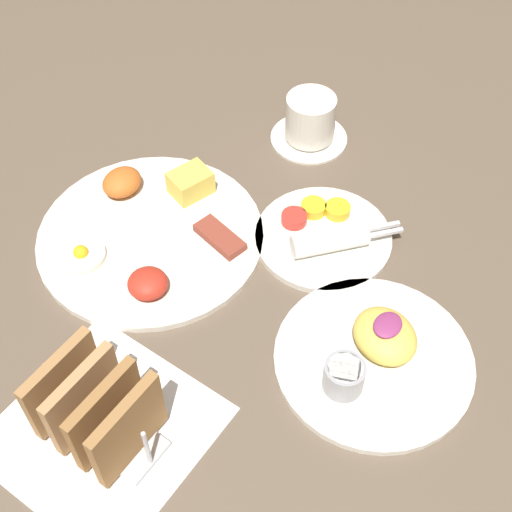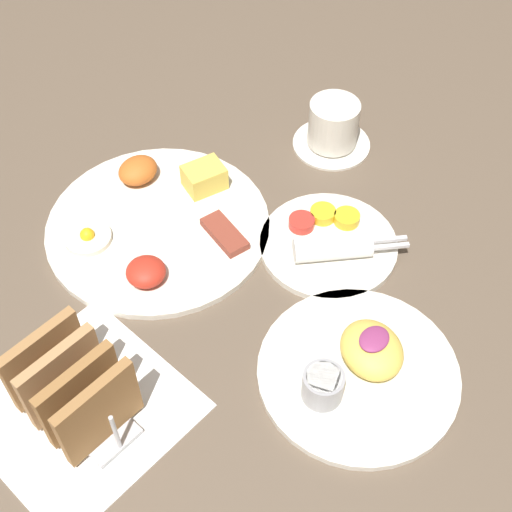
{
  "view_description": "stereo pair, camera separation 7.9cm",
  "coord_description": "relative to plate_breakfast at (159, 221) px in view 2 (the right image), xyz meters",
  "views": [
    {
      "loc": [
        -0.43,
        -0.3,
        0.74
      ],
      "look_at": [
        0.05,
        0.04,
        0.03
      ],
      "focal_mm": 50.0,
      "sensor_mm": 36.0,
      "label": 1
    },
    {
      "loc": [
        -0.38,
        -0.36,
        0.74
      ],
      "look_at": [
        0.05,
        0.04,
        0.03
      ],
      "focal_mm": 50.0,
      "sensor_mm": 36.0,
      "label": 2
    }
  ],
  "objects": [
    {
      "name": "plate_foreground",
      "position": [
        -0.0,
        -0.35,
        0.01
      ],
      "size": [
        0.24,
        0.24,
        0.06
      ],
      "color": "silver",
      "rests_on": "ground_plane"
    },
    {
      "name": "napkin_flat",
      "position": [
        -0.25,
        -0.15,
        -0.01
      ],
      "size": [
        0.22,
        0.22,
        0.0
      ],
      "color": "white",
      "rests_on": "ground_plane"
    },
    {
      "name": "plate_breakfast",
      "position": [
        0.0,
        0.0,
        0.0
      ],
      "size": [
        0.31,
        0.31,
        0.05
      ],
      "color": "silver",
      "rests_on": "ground_plane"
    },
    {
      "name": "toast_rack",
      "position": [
        -0.25,
        -0.15,
        0.04
      ],
      "size": [
        0.1,
        0.15,
        0.1
      ],
      "color": "#B7B7BC",
      "rests_on": "ground_plane"
    },
    {
      "name": "plate_condiments",
      "position": [
        0.13,
        -0.2,
        0.0
      ],
      "size": [
        0.19,
        0.19,
        0.04
      ],
      "color": "silver",
      "rests_on": "ground_plane"
    },
    {
      "name": "coffee_cup",
      "position": [
        0.3,
        -0.07,
        0.03
      ],
      "size": [
        0.12,
        0.12,
        0.08
      ],
      "color": "silver",
      "rests_on": "ground_plane"
    },
    {
      "name": "ground_plane",
      "position": [
        -0.02,
        -0.19,
        -0.01
      ],
      "size": [
        3.0,
        3.0,
        0.0
      ],
      "primitive_type": "plane",
      "color": "brown"
    }
  ]
}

